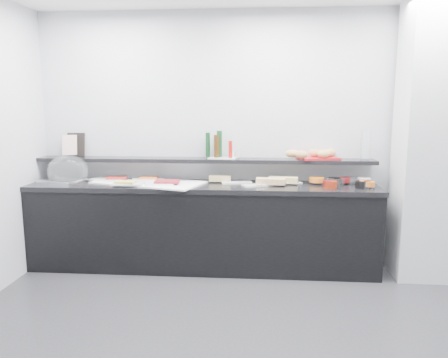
# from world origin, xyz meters

# --- Properties ---
(back_wall) EXTENTS (5.00, 0.02, 2.70)m
(back_wall) POSITION_xyz_m (0.00, 2.00, 1.35)
(back_wall) COLOR #BBBDC3
(back_wall) RESTS_ON ground
(column) EXTENTS (0.50, 0.50, 2.70)m
(column) POSITION_xyz_m (1.50, 1.65, 1.35)
(column) COLOR silver
(column) RESTS_ON ground
(buffet_cabinet) EXTENTS (3.60, 0.60, 0.85)m
(buffet_cabinet) POSITION_xyz_m (-0.70, 1.70, 0.42)
(buffet_cabinet) COLOR black
(buffet_cabinet) RESTS_ON ground
(counter_top) EXTENTS (3.62, 0.62, 0.05)m
(counter_top) POSITION_xyz_m (-0.70, 1.70, 0.88)
(counter_top) COLOR black
(counter_top) RESTS_ON buffet_cabinet
(wall_shelf) EXTENTS (3.60, 0.25, 0.04)m
(wall_shelf) POSITION_xyz_m (-0.70, 1.88, 1.13)
(wall_shelf) COLOR black
(wall_shelf) RESTS_ON back_wall
(cloche_base) EXTENTS (0.50, 0.42, 0.04)m
(cloche_base) POSITION_xyz_m (-2.19, 1.68, 0.92)
(cloche_base) COLOR silver
(cloche_base) RESTS_ON counter_top
(cloche_dome) EXTENTS (0.49, 0.40, 0.34)m
(cloche_dome) POSITION_xyz_m (-2.12, 1.68, 1.03)
(cloche_dome) COLOR silver
(cloche_dome) RESTS_ON cloche_base
(linen_runner) EXTENTS (1.25, 0.87, 0.01)m
(linen_runner) POSITION_xyz_m (-1.27, 1.72, 0.91)
(linen_runner) COLOR white
(linen_runner) RESTS_ON counter_top
(platter_meat_a) EXTENTS (0.39, 0.31, 0.01)m
(platter_meat_a) POSITION_xyz_m (-1.74, 1.81, 0.92)
(platter_meat_a) COLOR white
(platter_meat_a) RESTS_ON linen_runner
(food_meat_a) EXTENTS (0.24, 0.19, 0.02)m
(food_meat_a) POSITION_xyz_m (-1.64, 1.80, 0.94)
(food_meat_a) COLOR maroon
(food_meat_a) RESTS_ON platter_meat_a
(platter_salmon) EXTENTS (0.38, 0.30, 0.01)m
(platter_salmon) POSITION_xyz_m (-1.29, 1.80, 0.92)
(platter_salmon) COLOR white
(platter_salmon) RESTS_ON linen_runner
(food_salmon) EXTENTS (0.20, 0.13, 0.02)m
(food_salmon) POSITION_xyz_m (-1.29, 1.83, 0.94)
(food_salmon) COLOR #D15D2A
(food_salmon) RESTS_ON platter_salmon
(platter_cheese) EXTENTS (0.33, 0.23, 0.01)m
(platter_cheese) POSITION_xyz_m (-1.43, 1.55, 0.92)
(platter_cheese) COLOR white
(platter_cheese) RESTS_ON linen_runner
(food_cheese) EXTENTS (0.21, 0.14, 0.02)m
(food_cheese) POSITION_xyz_m (-1.46, 1.52, 0.94)
(food_cheese) COLOR #D7C653
(food_cheese) RESTS_ON platter_cheese
(platter_meat_b) EXTENTS (0.32, 0.26, 0.01)m
(platter_meat_b) POSITION_xyz_m (-1.13, 1.57, 0.92)
(platter_meat_b) COLOR white
(platter_meat_b) RESTS_ON linen_runner
(food_meat_b) EXTENTS (0.25, 0.17, 0.02)m
(food_meat_b) POSITION_xyz_m (-1.04, 1.60, 0.94)
(food_meat_b) COLOR maroon
(food_meat_b) RESTS_ON platter_meat_b
(sandwich_plate_left) EXTENTS (0.33, 0.19, 0.01)m
(sandwich_plate_left) POSITION_xyz_m (-0.34, 1.79, 0.91)
(sandwich_plate_left) COLOR white
(sandwich_plate_left) RESTS_ON counter_top
(sandwich_food_left) EXTENTS (0.23, 0.09, 0.06)m
(sandwich_food_left) POSITION_xyz_m (-0.52, 1.82, 0.94)
(sandwich_food_left) COLOR tan
(sandwich_food_left) RESTS_ON sandwich_plate_left
(tongs_left) EXTENTS (0.14, 0.09, 0.01)m
(tongs_left) POSITION_xyz_m (-0.41, 1.77, 0.92)
(tongs_left) COLOR silver
(tongs_left) RESTS_ON sandwich_plate_left
(sandwich_plate_mid) EXTENTS (0.33, 0.24, 0.01)m
(sandwich_plate_mid) POSITION_xyz_m (-0.12, 1.65, 0.91)
(sandwich_plate_mid) COLOR silver
(sandwich_plate_mid) RESTS_ON counter_top
(sandwich_food_mid) EXTENTS (0.30, 0.14, 0.06)m
(sandwich_food_mid) POSITION_xyz_m (0.01, 1.68, 0.94)
(sandwich_food_mid) COLOR tan
(sandwich_food_mid) RESTS_ON sandwich_plate_mid
(tongs_mid) EXTENTS (0.14, 0.09, 0.01)m
(tongs_mid) POSITION_xyz_m (-0.07, 1.61, 0.92)
(tongs_mid) COLOR silver
(tongs_mid) RESTS_ON sandwich_plate_mid
(sandwich_plate_right) EXTENTS (0.40, 0.28, 0.01)m
(sandwich_plate_right) POSITION_xyz_m (0.14, 1.82, 0.91)
(sandwich_plate_right) COLOR white
(sandwich_plate_right) RESTS_ON counter_top
(sandwich_food_right) EXTENTS (0.31, 0.16, 0.06)m
(sandwich_food_right) POSITION_xyz_m (0.14, 1.78, 0.94)
(sandwich_food_right) COLOR #E3C077
(sandwich_food_right) RESTS_ON sandwich_plate_right
(tongs_right) EXTENTS (0.16, 0.05, 0.01)m
(tongs_right) POSITION_xyz_m (0.25, 1.73, 0.92)
(tongs_right) COLOR silver
(tongs_right) RESTS_ON sandwich_plate_right
(bowl_glass_fruit) EXTENTS (0.20, 0.20, 0.07)m
(bowl_glass_fruit) POSITION_xyz_m (0.68, 1.77, 0.94)
(bowl_glass_fruit) COLOR white
(bowl_glass_fruit) RESTS_ON counter_top
(fill_glass_fruit) EXTENTS (0.20, 0.20, 0.05)m
(fill_glass_fruit) POSITION_xyz_m (0.49, 1.80, 0.95)
(fill_glass_fruit) COLOR orange
(fill_glass_fruit) RESTS_ON bowl_glass_fruit
(bowl_black_jam) EXTENTS (0.14, 0.14, 0.07)m
(bowl_black_jam) POSITION_xyz_m (0.67, 1.79, 0.94)
(bowl_black_jam) COLOR black
(bowl_black_jam) RESTS_ON counter_top
(fill_black_jam) EXTENTS (0.15, 0.15, 0.05)m
(fill_black_jam) POSITION_xyz_m (0.78, 1.80, 0.95)
(fill_black_jam) COLOR #610D10
(fill_black_jam) RESTS_ON bowl_black_jam
(bowl_glass_cream) EXTENTS (0.24, 0.24, 0.07)m
(bowl_glass_cream) POSITION_xyz_m (0.87, 1.83, 0.94)
(bowl_glass_cream) COLOR white
(bowl_glass_cream) RESTS_ON counter_top
(fill_glass_cream) EXTENTS (0.17, 0.17, 0.05)m
(fill_glass_cream) POSITION_xyz_m (0.97, 1.81, 0.95)
(fill_glass_cream) COLOR white
(fill_glass_cream) RESTS_ON bowl_glass_cream
(bowl_red_jam) EXTENTS (0.17, 0.17, 0.07)m
(bowl_red_jam) POSITION_xyz_m (0.59, 1.59, 0.94)
(bowl_red_jam) COLOR maroon
(bowl_red_jam) RESTS_ON counter_top
(fill_red_jam) EXTENTS (0.11, 0.11, 0.05)m
(fill_red_jam) POSITION_xyz_m (0.57, 1.59, 0.95)
(fill_red_jam) COLOR #540C0E
(fill_red_jam) RESTS_ON bowl_red_jam
(bowl_glass_salmon) EXTENTS (0.22, 0.22, 0.07)m
(bowl_glass_salmon) POSITION_xyz_m (0.95, 1.62, 0.94)
(bowl_glass_salmon) COLOR white
(bowl_glass_salmon) RESTS_ON counter_top
(fill_glass_salmon) EXTENTS (0.13, 0.13, 0.05)m
(fill_glass_salmon) POSITION_xyz_m (0.94, 1.63, 0.95)
(fill_glass_salmon) COLOR #CB5431
(fill_glass_salmon) RESTS_ON bowl_glass_salmon
(bowl_black_fruit) EXTENTS (0.16, 0.16, 0.07)m
(bowl_black_fruit) POSITION_xyz_m (0.91, 1.61, 0.94)
(bowl_black_fruit) COLOR black
(bowl_black_fruit) RESTS_ON counter_top
(fill_black_fruit) EXTENTS (0.12, 0.12, 0.05)m
(fill_black_fruit) POSITION_xyz_m (0.97, 1.59, 0.95)
(fill_black_fruit) COLOR #D0661C
(fill_black_fruit) RESTS_ON bowl_black_fruit
(framed_print) EXTENTS (0.20, 0.09, 0.26)m
(framed_print) POSITION_xyz_m (-2.14, 1.96, 1.28)
(framed_print) COLOR black
(framed_print) RESTS_ON wall_shelf
(print_art) EXTENTS (0.16, 0.08, 0.22)m
(print_art) POSITION_xyz_m (-2.19, 1.91, 1.28)
(print_art) COLOR #DCAA9E
(print_art) RESTS_ON framed_print
(condiment_tray) EXTENTS (0.31, 0.22, 0.01)m
(condiment_tray) POSITION_xyz_m (-0.49, 1.86, 1.16)
(condiment_tray) COLOR silver
(condiment_tray) RESTS_ON wall_shelf
(bottle_green_a) EXTENTS (0.05, 0.05, 0.26)m
(bottle_green_a) POSITION_xyz_m (-0.66, 1.92, 1.29)
(bottle_green_a) COLOR #0F3718
(bottle_green_a) RESTS_ON condiment_tray
(bottle_brown) EXTENTS (0.07, 0.07, 0.24)m
(bottle_brown) POSITION_xyz_m (-0.56, 1.87, 1.28)
(bottle_brown) COLOR #3A220A
(bottle_brown) RESTS_ON condiment_tray
(bottle_green_b) EXTENTS (0.07, 0.07, 0.28)m
(bottle_green_b) POSITION_xyz_m (-0.54, 1.93, 1.30)
(bottle_green_b) COLOR #103D1A
(bottle_green_b) RESTS_ON condiment_tray
(bottle_hot) EXTENTS (0.04, 0.04, 0.18)m
(bottle_hot) POSITION_xyz_m (-0.41, 1.84, 1.25)
(bottle_hot) COLOR red
(bottle_hot) RESTS_ON condiment_tray
(shaker_salt) EXTENTS (0.04, 0.04, 0.07)m
(shaker_salt) POSITION_xyz_m (-0.39, 1.87, 1.20)
(shaker_salt) COLOR white
(shaker_salt) RESTS_ON condiment_tray
(shaker_pepper) EXTENTS (0.04, 0.04, 0.07)m
(shaker_pepper) POSITION_xyz_m (-0.33, 1.88, 1.20)
(shaker_pepper) COLOR silver
(shaker_pepper) RESTS_ON condiment_tray
(bread_tray) EXTENTS (0.46, 0.38, 0.02)m
(bread_tray) POSITION_xyz_m (0.51, 1.91, 1.16)
(bread_tray) COLOR #B4131C
(bread_tray) RESTS_ON wall_shelf
(bread_roll_n) EXTENTS (0.13, 0.09, 0.08)m
(bread_roll_n) POSITION_xyz_m (0.47, 1.93, 1.21)
(bread_roll_n) COLOR tan
(bread_roll_n) RESTS_ON bread_tray
(bread_roll_ne) EXTENTS (0.15, 0.12, 0.08)m
(bread_roll_ne) POSITION_xyz_m (0.64, 1.97, 1.21)
(bread_roll_ne) COLOR tan
(bread_roll_ne) RESTS_ON bread_tray
(bread_roll_sw) EXTENTS (0.16, 0.11, 0.08)m
(bread_roll_sw) POSITION_xyz_m (0.24, 1.85, 1.21)
(bread_roll_sw) COLOR tan
(bread_roll_sw) RESTS_ON bread_tray
(bread_roll_s) EXTENTS (0.15, 0.12, 0.08)m
(bread_roll_s) POSITION_xyz_m (0.32, 1.77, 1.21)
(bread_roll_s) COLOR #C18149
(bread_roll_s) RESTS_ON bread_tray
(bread_roll_se) EXTENTS (0.16, 0.13, 0.08)m
(bread_roll_se) POSITION_xyz_m (0.56, 1.84, 1.21)
(bread_roll_se) COLOR tan
(bread_roll_se) RESTS_ON bread_tray
(bread_roll_mide) EXTENTS (0.15, 0.13, 0.08)m
(bread_roll_mide) POSITION_xyz_m (0.56, 1.90, 1.21)
(bread_roll_mide) COLOR #CD804E
(bread_roll_mide) RESTS_ON bread_tray
(carafe) EXTENTS (0.12, 0.12, 0.30)m
(carafe) POSITION_xyz_m (0.99, 1.87, 1.30)
(carafe) COLOR white
(carafe) RESTS_ON wall_shelf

